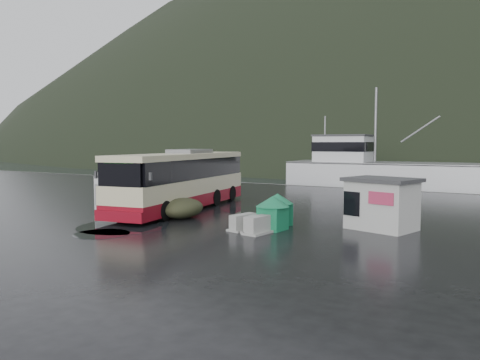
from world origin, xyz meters
The scene contains 14 objects.
ground centered at (0.00, 0.00, 0.00)m, with size 160.00×160.00×0.00m, color black.
harbor_water centered at (0.00, 110.00, 0.00)m, with size 300.00×180.00×0.02m, color black.
quay_edge centered at (0.00, 20.00, 0.00)m, with size 160.00×0.60×1.50m, color #999993.
coach_bus centered at (-1.56, 1.61, 0.00)m, with size 3.20×12.90×3.65m, color beige, non-canonical shape.
white_van centered at (-4.44, 0.56, 0.00)m, with size 1.97×5.71×2.38m, color silver, non-canonical shape.
waste_bin_left centered at (5.93, -0.56, 0.00)m, with size 1.12×1.12×1.56m, color #147146, non-canonical shape.
waste_bin_right centered at (6.26, -1.74, 0.00)m, with size 1.13×1.13×1.58m, color #147146, non-canonical shape.
dome_tent centered at (0.57, -1.14, 0.00)m, with size 1.96×2.74×1.08m, color #32341F, non-canonical shape.
ticket_kiosk centered at (10.56, 0.93, 0.00)m, with size 3.08×2.33×2.41m, color #B9B9B4, non-canonical shape.
jersey_barrier_a centered at (5.12, -2.50, 0.00)m, with size 0.74×1.49×0.74m, color #999993, non-canonical shape.
jersey_barrier_b centered at (5.74, -2.52, 0.00)m, with size 0.74×1.49×0.74m, color #999993, non-canonical shape.
jersey_barrier_c centered at (6.13, -2.82, 0.00)m, with size 0.79×1.59×0.79m, color #999993, non-canonical shape.
fishing_trawler centered at (6.59, 27.32, 0.00)m, with size 27.84×6.09×11.14m, color silver, non-canonical shape.
puddles centered at (0.47, -2.82, 0.01)m, with size 6.32×12.43×0.01m.
Camera 1 is at (15.85, -20.91, 4.00)m, focal length 35.00 mm.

